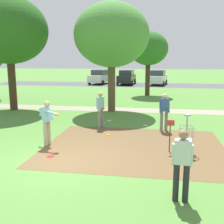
# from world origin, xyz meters

# --- Properties ---
(ground_plane) EXTENTS (160.00, 160.00, 0.00)m
(ground_plane) POSITION_xyz_m (0.00, 0.00, 0.00)
(ground_plane) COLOR #518438
(dirt_tee_pad) EXTENTS (6.66, 5.36, 0.01)m
(dirt_tee_pad) POSITION_xyz_m (2.15, 1.89, 0.00)
(dirt_tee_pad) COLOR brown
(dirt_tee_pad) RESTS_ON ground
(disc_golf_basket) EXTENTS (0.98, 0.58, 1.39)m
(disc_golf_basket) POSITION_xyz_m (3.93, 1.45, 0.75)
(disc_golf_basket) COLOR #9E9EA3
(disc_golf_basket) RESTS_ON ground
(player_foreground_watching) EXTENTS (1.03, 0.67, 1.71)m
(player_foreground_watching) POSITION_xyz_m (-1.12, 1.57, 0.99)
(player_foreground_watching) COLOR tan
(player_foreground_watching) RESTS_ON ground
(player_throwing) EXTENTS (0.48, 0.41, 1.71)m
(player_throwing) POSITION_xyz_m (3.52, -1.89, 0.97)
(player_throwing) COLOR #232328
(player_throwing) RESTS_ON ground
(player_waiting_left) EXTENTS (0.44, 0.50, 1.71)m
(player_waiting_left) POSITION_xyz_m (0.36, 4.44, 0.97)
(player_waiting_left) COLOR slate
(player_waiting_left) RESTS_ON ground
(player_waiting_right) EXTENTS (0.50, 0.44, 1.71)m
(player_waiting_right) POSITION_xyz_m (3.31, 4.37, 0.97)
(player_waiting_right) COLOR slate
(player_waiting_right) RESTS_ON ground
(frisbee_near_basket) EXTENTS (0.21, 0.21, 0.02)m
(frisbee_near_basket) POSITION_xyz_m (2.45, 5.22, 0.01)
(frisbee_near_basket) COLOR white
(frisbee_near_basket) RESTS_ON ground
(frisbee_by_tee) EXTENTS (0.25, 0.25, 0.02)m
(frisbee_by_tee) POSITION_xyz_m (-0.55, 0.41, 0.01)
(frisbee_by_tee) COLOR red
(frisbee_by_tee) RESTS_ON ground
(frisbee_mid_grass) EXTENTS (0.20, 0.20, 0.02)m
(frisbee_mid_grass) POSITION_xyz_m (0.38, 5.40, 0.01)
(frisbee_mid_grass) COLOR #E53D99
(frisbee_mid_grass) RESTS_ON ground
(frisbee_far_left) EXTENTS (0.21, 0.21, 0.02)m
(frisbee_far_left) POSITION_xyz_m (0.93, 3.29, 0.01)
(frisbee_far_left) COLOR orange
(frisbee_far_left) RESTS_ON ground
(frisbee_far_right) EXTENTS (0.22, 0.22, 0.02)m
(frisbee_far_right) POSITION_xyz_m (0.50, 6.02, 0.01)
(frisbee_far_right) COLOR white
(frisbee_far_right) RESTS_ON ground
(tree_near_right) EXTENTS (4.80, 4.80, 7.00)m
(tree_near_right) POSITION_xyz_m (-6.10, 8.13, 4.93)
(tree_near_right) COLOR #422D1E
(tree_near_right) RESTS_ON ground
(tree_mid_left) EXTENTS (4.51, 4.51, 6.55)m
(tree_mid_left) POSITION_xyz_m (0.21, 8.67, 4.61)
(tree_mid_left) COLOR brown
(tree_mid_left) RESTS_ON ground
(tree_mid_center) EXTENTS (3.43, 3.43, 5.58)m
(tree_mid_center) POSITION_xyz_m (2.18, 16.55, 4.09)
(tree_mid_center) COLOR #422D1E
(tree_mid_center) RESTS_ON ground
(parking_lot_strip) EXTENTS (36.00, 6.00, 0.01)m
(parking_lot_strip) POSITION_xyz_m (0.00, 26.43, 0.00)
(parking_lot_strip) COLOR #4C4C51
(parking_lot_strip) RESTS_ON ground
(parked_car_leftmost) EXTENTS (2.49, 4.44, 1.84)m
(parked_car_leftmost) POSITION_xyz_m (-4.30, 26.86, 0.92)
(parked_car_leftmost) COLOR silver
(parked_car_leftmost) RESTS_ON ground
(parked_car_center_left) EXTENTS (2.20, 4.32, 1.84)m
(parked_car_center_left) POSITION_xyz_m (-0.76, 26.64, 0.92)
(parked_car_center_left) COLOR black
(parked_car_center_left) RESTS_ON ground
(parked_car_center_right) EXTENTS (2.47, 4.43, 1.84)m
(parked_car_center_right) POSITION_xyz_m (3.17, 26.76, 0.92)
(parked_car_center_right) COLOR silver
(parked_car_center_right) RESTS_ON ground
(gravel_path) EXTENTS (40.00, 1.55, 0.00)m
(gravel_path) POSITION_xyz_m (0.00, 9.25, 0.00)
(gravel_path) COLOR gray
(gravel_path) RESTS_ON ground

